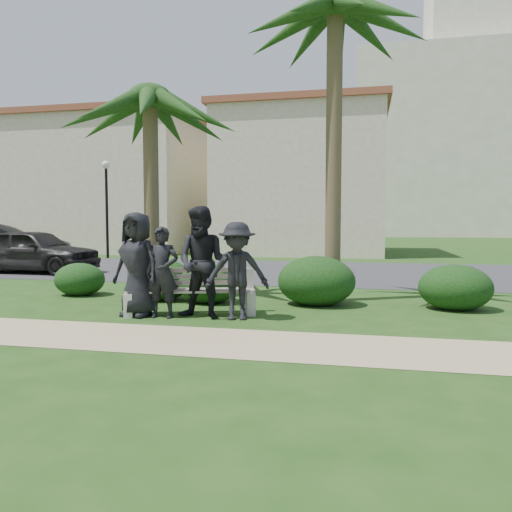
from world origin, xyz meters
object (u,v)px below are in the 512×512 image
Objects in this scene: park_bench at (192,294)px; palm_left at (150,99)px; man_c at (203,262)px; car_a at (34,251)px; street_lamp at (106,192)px; man_a at (137,264)px; man_d at (237,271)px; palm_right at (335,10)px; man_b at (162,272)px.

palm_left is at bearing 113.39° from park_bench.
man_c is (0.30, -0.26, 0.59)m from park_bench.
palm_left reaches higher than car_a.
street_lamp is 6.74m from car_a.
man_d is (1.74, 0.06, -0.08)m from man_a.
street_lamp is at bearing 10.00° from car_a.
street_lamp is 14.77m from park_bench.
palm_left is (-1.53, 1.79, 3.83)m from park_bench.
palm_right reaches higher than man_a.
car_a is at bearing -81.50° from street_lamp.
park_bench is 1.06m from man_a.
man_d is 10.12m from car_a.
man_c is at bearing -126.74° from car_a.
man_a is at bearing -131.70° from car_a.
street_lamp is 14.50m from man_a.
man_c is 0.61m from man_d.
man_d is 5.67m from palm_right.
car_a is (-5.76, 3.92, -3.48)m from palm_left.
palm_left is 7.79m from car_a.
man_d reaches higher than car_a.
street_lamp is at bearing 107.36° from park_bench.
palm_right is (10.52, -9.92, 2.84)m from street_lamp.
man_d is 0.31× the size of palm_left.
man_a reaches higher than man_b.
man_c reaches higher than park_bench.
man_a is at bearing -171.28° from man_c.
man_d is 0.24× the size of palm_right.
man_b is (0.48, -0.05, -0.12)m from man_a.
palm_left is at bearing 113.85° from man_b.
palm_left is (-0.67, 2.12, 3.29)m from man_a.
man_a is 1.10× the size of man_d.
man_a is 0.43× the size of car_a.
car_a is (0.94, -6.29, -2.24)m from street_lamp.
man_b is 0.70m from man_c.
palm_right is 1.66× the size of car_a.
man_c is 0.28× the size of palm_right.
man_c is at bearing -130.51° from palm_right.
man_c is 4.25m from palm_left.
street_lamp is at bearing 113.65° from man_d.
park_bench is 0.58× the size of car_a.
street_lamp is at bearing 123.27° from palm_left.
man_b is 0.23× the size of palm_right.
street_lamp is 2.79× the size of man_b.
man_d is at bearing 15.55° from man_a.
park_bench is at bearing -126.59° from car_a.
man_c is (8.52, -12.26, -2.01)m from street_lamp.
street_lamp is at bearing 134.39° from man_a.
park_bench is at bearing -49.53° from palm_left.
palm_right reaches higher than man_c.
palm_left is (6.70, -10.21, 1.24)m from street_lamp.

